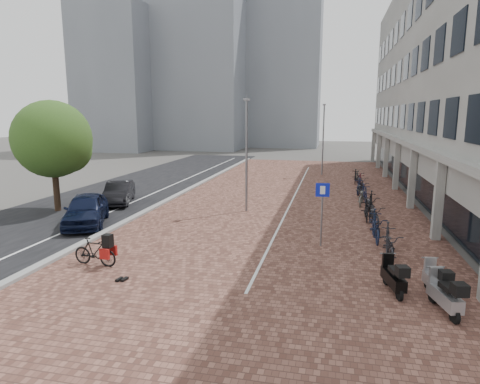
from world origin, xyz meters
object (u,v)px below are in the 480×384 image
scooter_mid (394,276)px  car_dark (119,192)px  scooter_back (445,294)px  hero_bike (95,251)px  car_navy (86,210)px  scooter_front (436,280)px  parking_sign (322,204)px

scooter_mid → car_dark: bearing=133.5°
scooter_back → car_dark: bearing=131.5°
car_dark → hero_bike: 10.44m
car_dark → scooter_mid: bearing=-53.8°
car_dark → scooter_back: (15.17, -10.64, -0.10)m
car_navy → scooter_front: (14.25, -4.92, -0.22)m
car_navy → scooter_mid: size_ratio=2.83×
car_dark → scooter_back: car_dark is taller
car_navy → scooter_back: bearing=-46.5°
car_dark → scooter_back: bearing=-54.5°
scooter_front → car_dark: bearing=139.2°
car_dark → hero_bike: bearing=-85.1°
hero_bike → parking_sign: (7.53, 3.85, 1.20)m
scooter_back → parking_sign: parking_sign is taller
scooter_mid → hero_bike: bearing=167.3°
car_dark → scooter_mid: size_ratio=2.56×
scooter_mid → parking_sign: parking_sign is taller
car_navy → scooter_front: bearing=-43.2°
car_navy → scooter_mid: 13.99m
car_dark → scooter_front: size_ratio=2.59×
scooter_front → scooter_mid: bearing=167.9°
scooter_mid → scooter_back: scooter_back is taller
car_dark → scooter_mid: (14.03, -9.60, -0.12)m
hero_bike → scooter_front: 10.86m
hero_bike → scooter_front: bearing=-86.1°
car_dark → scooter_back: size_ratio=2.45×
scooter_mid → parking_sign: 4.67m
scooter_front → parking_sign: (-3.33, 4.01, 1.20)m
hero_bike → car_navy: bearing=40.3°
hero_bike → car_dark: bearing=29.1°
scooter_mid → parking_sign: size_ratio=0.60×
car_dark → hero_bike: size_ratio=2.33×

